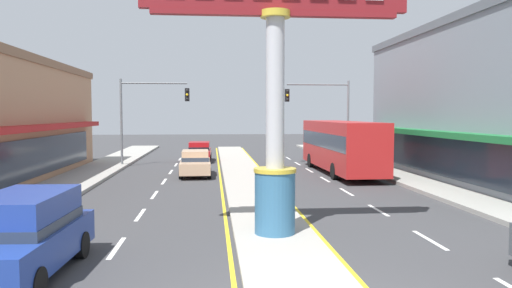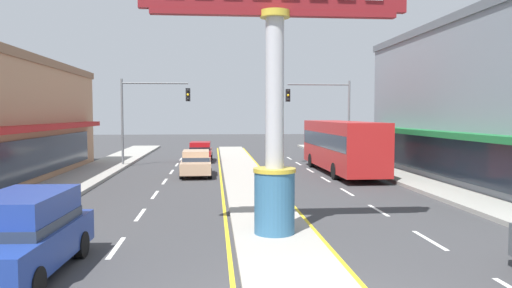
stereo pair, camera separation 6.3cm
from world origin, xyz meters
The scene contains 11 objects.
median_strip centered at (0.00, 18.00, 0.07)m, with size 2.46×52.00×0.14m, color #A39E93.
sidewalk_left centered at (-9.33, 16.00, 0.09)m, with size 3.00×60.00×0.18m, color #9E9B93.
sidewalk_right centered at (9.33, 16.00, 0.09)m, with size 3.00×60.00×0.18m, color #9E9B93.
lane_markings centered at (0.00, 16.65, 0.00)m, with size 9.20×52.00×0.01m.
district_sign centered at (0.00, 5.49, 4.63)m, with size 7.86×1.27×8.22m.
traffic_light_left_side centered at (-6.46, 25.75, 4.25)m, with size 4.86×0.46×6.20m.
traffic_light_right_side centered at (6.46, 26.23, 4.25)m, with size 4.86×0.46×6.20m.
bus_near_right_lane centered at (6.18, 20.83, 1.87)m, with size 2.64×11.22×3.26m.
sedan_far_right_lane centered at (-2.88, 20.28, 0.79)m, with size 1.90×4.33×1.53m.
sedan_near_left_lane centered at (-2.88, 29.21, 0.79)m, with size 1.90×4.33×1.53m.
suv_far_left_oncoming centered at (-6.17, 2.63, 0.98)m, with size 2.14×4.69×1.90m.
Camera 2 is at (-1.80, -8.61, 3.72)m, focal length 33.58 mm.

